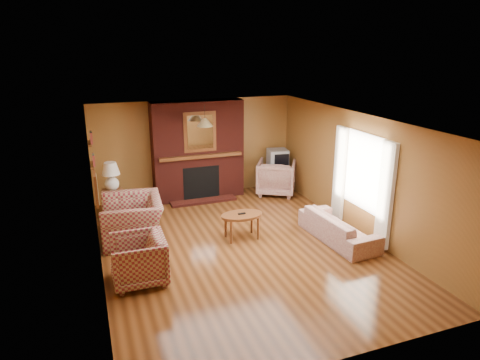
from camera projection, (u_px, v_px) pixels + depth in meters
name	position (u px, v px, depth m)	size (l,w,h in m)	color
floor	(241.00, 247.00, 8.07)	(6.50, 6.50, 0.00)	#4B2710
ceiling	(241.00, 121.00, 7.34)	(6.50, 6.50, 0.00)	silver
wall_back	(195.00, 148.00, 10.61)	(6.50, 6.50, 0.00)	#99652F
wall_front	(341.00, 273.00, 4.80)	(6.50, 6.50, 0.00)	#99652F
wall_left	(95.00, 204.00, 6.88)	(6.50, 6.50, 0.00)	#99652F
wall_right	(358.00, 173.00, 8.53)	(6.50, 6.50, 0.00)	#99652F
fireplace	(198.00, 151.00, 10.38)	(2.20, 0.82, 2.40)	#4A1510
window_right	(362.00, 180.00, 8.36)	(0.10, 1.85, 2.00)	beige
bookshelf	(92.00, 150.00, 8.46)	(0.09, 0.55, 0.71)	brown
botanical_print	(96.00, 189.00, 6.52)	(0.05, 0.40, 0.50)	brown
pendant_light	(205.00, 122.00, 9.52)	(0.36, 0.36, 0.48)	black
plaid_loveseat	(132.00, 220.00, 8.27)	(1.29, 1.13, 0.84)	maroon
plaid_armchair	(138.00, 260.00, 6.78)	(0.83, 0.86, 0.78)	maroon
floral_sofa	(338.00, 227.00, 8.31)	(1.82, 0.71, 0.53)	beige
floral_armchair	(276.00, 177.00, 10.88)	(0.92, 0.95, 0.86)	beige
coffee_table	(242.00, 217.00, 8.33)	(0.83, 0.51, 0.53)	brown
side_table	(114.00, 203.00, 9.48)	(0.44, 0.44, 0.59)	brown
table_lamp	(111.00, 175.00, 9.28)	(0.39, 0.39, 0.64)	silver
tv_stand	(277.00, 178.00, 11.15)	(0.59, 0.54, 0.65)	black
crt_tv	(278.00, 158.00, 10.98)	(0.55, 0.55, 0.45)	#999CA0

